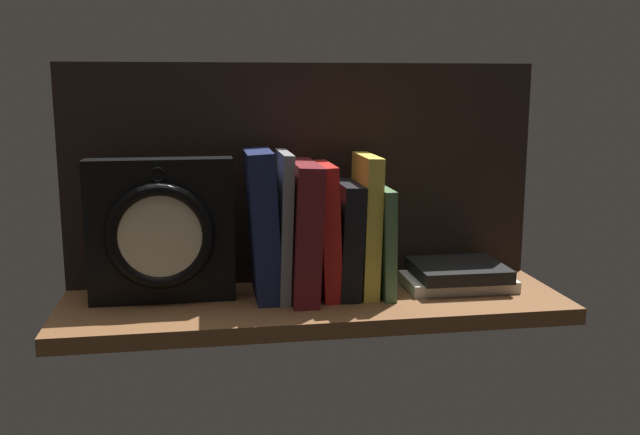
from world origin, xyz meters
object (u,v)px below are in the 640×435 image
object	(u,v)px
book_yellow_seinlanguage	(366,225)
framed_clock	(161,232)
book_gray_chess	(283,225)
book_navy_bierce	(263,225)
book_red_requiem	(325,230)
book_maroon_dawkins	(302,230)
book_stack_side	(458,275)
book_black_skeptic	(346,238)
book_green_romantic	(380,239)

from	to	relation	value
book_yellow_seinlanguage	framed_clock	bearing A→B (deg)	179.72
book_gray_chess	book_yellow_seinlanguage	bearing A→B (deg)	0.00
book_navy_bierce	book_gray_chess	world-z (taller)	book_navy_bierce
book_red_requiem	book_yellow_seinlanguage	world-z (taller)	book_yellow_seinlanguage
framed_clock	book_red_requiem	bearing A→B (deg)	-0.35
book_gray_chess	book_red_requiem	world-z (taller)	book_gray_chess
book_red_requiem	book_yellow_seinlanguage	bearing A→B (deg)	0.00
book_maroon_dawkins	book_gray_chess	bearing A→B (deg)	180.00
book_maroon_dawkins	book_stack_side	xyz separation A→B (cm)	(26.01, 0.00, -8.62)
book_gray_chess	book_black_skeptic	size ratio (longest dim) A/B	1.28
book_green_romantic	book_black_skeptic	bearing A→B (deg)	180.00
book_maroon_dawkins	framed_clock	world-z (taller)	framed_clock
book_black_skeptic	book_green_romantic	bearing A→B (deg)	0.00
book_stack_side	book_maroon_dawkins	bearing A→B (deg)	-180.00
book_gray_chess	book_maroon_dawkins	xyz separation A→B (cm)	(3.09, 0.00, -0.84)
book_green_romantic	framed_clock	size ratio (longest dim) A/B	0.78
book_navy_bierce	framed_clock	xyz separation A→B (cm)	(-15.58, 0.16, -0.55)
book_yellow_seinlanguage	book_black_skeptic	bearing A→B (deg)	-180.00
book_maroon_dawkins	book_black_skeptic	distance (cm)	7.20
book_maroon_dawkins	book_red_requiem	world-z (taller)	book_maroon_dawkins
book_green_romantic	book_stack_side	distance (cm)	14.87
framed_clock	book_stack_side	bearing A→B (deg)	-0.18
book_yellow_seinlanguage	book_maroon_dawkins	bearing A→B (deg)	-180.00
book_maroon_dawkins	book_green_romantic	bearing A→B (deg)	0.00
book_red_requiem	book_stack_side	xyz separation A→B (cm)	(22.35, 0.00, -8.48)
book_red_requiem	book_green_romantic	distance (cm)	9.22
book_black_skeptic	book_green_romantic	world-z (taller)	book_black_skeptic
book_stack_side	book_navy_bierce	bearing A→B (deg)	-180.00
book_yellow_seinlanguage	framed_clock	xyz separation A→B (cm)	(-32.00, 0.16, -0.07)
book_black_skeptic	framed_clock	xyz separation A→B (cm)	(-28.79, 0.16, 2.08)
book_maroon_dawkins	book_black_skeptic	xyz separation A→B (cm)	(7.00, 0.00, -1.67)
book_black_skeptic	book_stack_side	world-z (taller)	book_black_skeptic
book_navy_bierce	book_maroon_dawkins	distance (cm)	6.28
book_red_requiem	book_stack_side	distance (cm)	23.90
book_yellow_seinlanguage	book_stack_side	size ratio (longest dim) A/B	1.25
book_black_skeptic	framed_clock	distance (cm)	28.86
book_red_requiem	book_green_romantic	bearing A→B (deg)	0.00
book_maroon_dawkins	book_green_romantic	xyz separation A→B (cm)	(12.69, 0.00, -2.00)
book_gray_chess	book_red_requiem	bearing A→B (deg)	0.00
book_black_skeptic	book_stack_side	bearing A→B (deg)	0.00
book_maroon_dawkins	book_green_romantic	world-z (taller)	book_maroon_dawkins
book_gray_chess	book_maroon_dawkins	size ratio (longest dim) A/B	1.08
book_navy_bierce	book_gray_chess	xyz separation A→B (cm)	(3.12, 0.00, -0.12)
book_red_requiem	book_navy_bierce	bearing A→B (deg)	180.00
book_gray_chess	book_stack_side	size ratio (longest dim) A/B	1.29
book_red_requiem	book_stack_side	size ratio (longest dim) A/B	1.18
book_gray_chess	framed_clock	size ratio (longest dim) A/B	1.03
book_maroon_dawkins	book_red_requiem	bearing A→B (deg)	0.00
book_black_skeptic	book_stack_side	size ratio (longest dim) A/B	1.01
book_yellow_seinlanguage	book_navy_bierce	bearing A→B (deg)	-180.00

